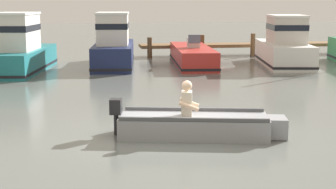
% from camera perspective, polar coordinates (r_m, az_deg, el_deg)
% --- Properties ---
extents(ground_plane, '(120.00, 120.00, 0.00)m').
position_cam_1_polar(ground_plane, '(11.30, 0.37, -4.37)').
color(ground_plane, slate).
extents(wooden_dock, '(11.51, 1.64, 1.18)m').
position_cam_1_polar(wooden_dock, '(28.17, 8.72, 5.34)').
color(wooden_dock, brown).
rests_on(wooden_dock, ground).
extents(rowboat_with_person, '(3.71, 1.75, 1.19)m').
position_cam_1_polar(rowboat_with_person, '(11.14, 3.16, -3.27)').
color(rowboat_with_person, gray).
rests_on(rowboat_with_person, ground).
extents(moored_boat_teal, '(2.70, 5.82, 2.38)m').
position_cam_1_polar(moored_boat_teal, '(21.98, -15.85, 4.62)').
color(moored_boat_teal, '#1E727A').
rests_on(moored_boat_teal, ground).
extents(moored_boat_navy, '(2.26, 5.64, 2.35)m').
position_cam_1_polar(moored_boat_navy, '(23.06, -5.91, 5.17)').
color(moored_boat_navy, '#19234C').
rests_on(moored_boat_navy, ground).
extents(moored_boat_red, '(2.13, 6.19, 1.38)m').
position_cam_1_polar(moored_boat_red, '(23.71, 2.64, 4.17)').
color(moored_boat_red, '#B72D28').
rests_on(moored_boat_red, ground).
extents(moored_boat_white, '(2.76, 5.53, 2.23)m').
position_cam_1_polar(moored_boat_white, '(23.91, 12.48, 5.07)').
color(moored_boat_white, white).
rests_on(moored_boat_white, ground).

